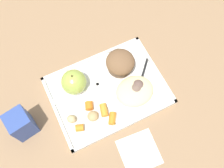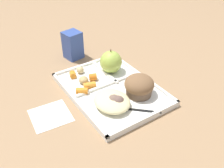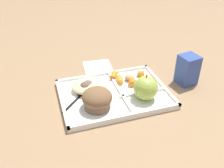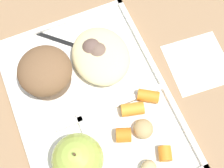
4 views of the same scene
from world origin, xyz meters
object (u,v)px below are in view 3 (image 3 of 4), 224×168
object	(u,v)px
lunch_tray	(114,94)
plastic_fork	(79,97)
green_apple	(146,88)
bran_muffin	(97,99)
milk_carton	(188,70)

from	to	relation	value
lunch_tray	plastic_fork	distance (m)	0.12
green_apple	plastic_fork	bearing A→B (deg)	-18.14
lunch_tray	bran_muffin	bearing A→B (deg)	37.50
plastic_fork	bran_muffin	bearing A→B (deg)	124.12
bran_muffin	plastic_fork	bearing A→B (deg)	-55.88
green_apple	lunch_tray	bearing A→B (deg)	-32.89
lunch_tray	green_apple	bearing A→B (deg)	147.11
lunch_tray	bran_muffin	distance (m)	0.10
lunch_tray	milk_carton	bearing A→B (deg)	180.00
lunch_tray	plastic_fork	bearing A→B (deg)	-5.39
bran_muffin	milk_carton	size ratio (longest dim) A/B	0.86
bran_muffin	green_apple	bearing A→B (deg)	180.00
lunch_tray	milk_carton	size ratio (longest dim) A/B	3.29
green_apple	plastic_fork	size ratio (longest dim) A/B	0.73
green_apple	milk_carton	size ratio (longest dim) A/B	0.81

